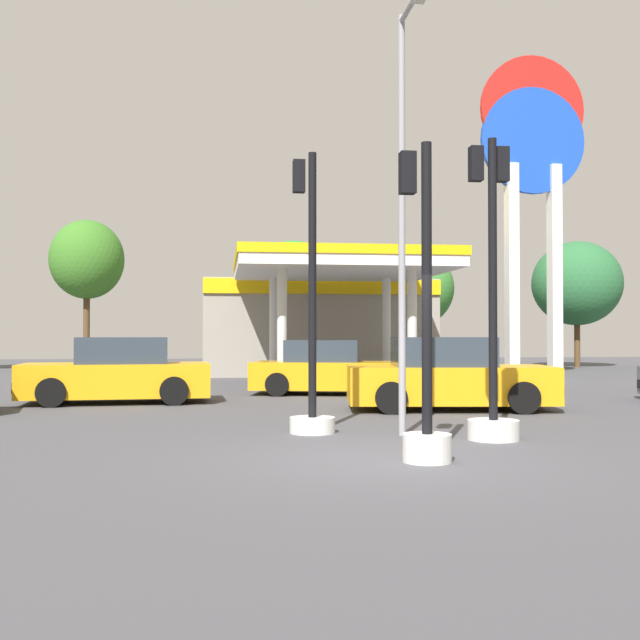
# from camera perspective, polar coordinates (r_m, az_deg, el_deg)

# --- Properties ---
(ground_plane) EXTENTS (90.00, 90.00, 0.00)m
(ground_plane) POSITION_cam_1_polar(r_m,az_deg,el_deg) (10.66, 4.73, -10.27)
(ground_plane) COLOR #47474C
(ground_plane) RESTS_ON ground
(gas_station) EXTENTS (9.60, 13.64, 4.48)m
(gas_station) POSITION_cam_1_polar(r_m,az_deg,el_deg) (32.78, -0.21, -0.12)
(gas_station) COLOR gray
(gas_station) RESTS_ON ground
(station_pole_sign) EXTENTS (4.10, 0.56, 12.42)m
(station_pole_sign) POSITION_cam_1_polar(r_m,az_deg,el_deg) (30.94, 15.56, 10.53)
(station_pole_sign) COLOR white
(station_pole_sign) RESTS_ON ground
(car_2) EXTENTS (4.68, 2.31, 1.64)m
(car_2) POSITION_cam_1_polar(r_m,az_deg,el_deg) (19.75, -14.84, -3.85)
(car_2) COLOR black
(car_2) RESTS_ON ground
(car_3) EXTENTS (4.60, 2.68, 1.55)m
(car_3) POSITION_cam_1_polar(r_m,az_deg,el_deg) (21.88, 0.52, -3.72)
(car_3) COLOR black
(car_3) RESTS_ON ground
(car_4) EXTENTS (4.79, 2.53, 1.64)m
(car_4) POSITION_cam_1_polar(r_m,az_deg,el_deg) (17.58, 9.54, -4.20)
(car_4) COLOR black
(car_4) RESTS_ON ground
(traffic_signal_0) EXTENTS (0.83, 0.83, 4.89)m
(traffic_signal_0) POSITION_cam_1_polar(r_m,az_deg,el_deg) (12.72, 12.71, -1.87)
(traffic_signal_0) COLOR silver
(traffic_signal_0) RESTS_ON ground
(traffic_signal_1) EXTENTS (0.79, 0.79, 4.87)m
(traffic_signal_1) POSITION_cam_1_polar(r_m,az_deg,el_deg) (13.26, -0.69, -2.45)
(traffic_signal_1) COLOR silver
(traffic_signal_1) RESTS_ON ground
(traffic_signal_2) EXTENTS (0.65, 0.68, 4.29)m
(traffic_signal_2) POSITION_cam_1_polar(r_m,az_deg,el_deg) (10.35, 7.79, -3.52)
(traffic_signal_2) COLOR silver
(traffic_signal_2) RESTS_ON ground
(tree_1) EXTENTS (3.48, 3.48, 7.16)m
(tree_1) POSITION_cam_1_polar(r_m,az_deg,el_deg) (38.12, -16.97, 4.30)
(tree_1) COLOR brown
(tree_1) RESTS_ON ground
(tree_2) EXTENTS (4.00, 4.00, 6.42)m
(tree_2) POSITION_cam_1_polar(r_m,az_deg,el_deg) (38.43, -1.97, 3.49)
(tree_2) COLOR brown
(tree_2) RESTS_ON ground
(tree_3) EXTENTS (3.88, 3.88, 6.08)m
(tree_3) POSITION_cam_1_polar(r_m,az_deg,el_deg) (39.88, 7.19, 2.35)
(tree_3) COLOR brown
(tree_3) RESTS_ON ground
(tree_4) EXTENTS (4.62, 4.62, 6.59)m
(tree_4) POSITION_cam_1_polar(r_m,az_deg,el_deg) (42.28, 18.58, 2.59)
(tree_4) COLOR brown
(tree_4) RESTS_ON ground
(corner_streetlamp) EXTENTS (0.24, 1.48, 7.13)m
(corner_streetlamp) POSITION_cam_1_polar(r_m,az_deg,el_deg) (13.04, 6.32, 10.29)
(corner_streetlamp) COLOR gray
(corner_streetlamp) RESTS_ON ground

